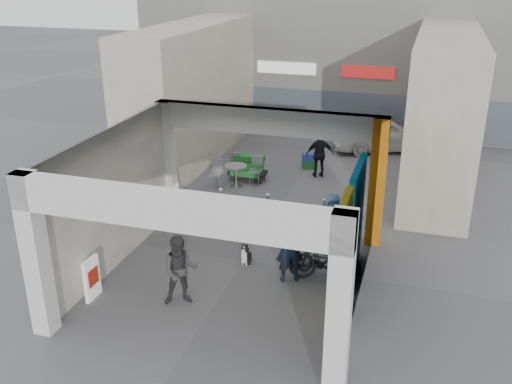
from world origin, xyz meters
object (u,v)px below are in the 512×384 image
(bicycle_rear, at_px, (325,260))
(white_van, at_px, (383,134))
(produce_stand, at_px, (248,171))
(man_elderly, at_px, (332,224))
(cafe_set, at_px, (235,175))
(man_crates, at_px, (320,154))
(man_with_dog, at_px, (289,247))
(bicycle_front, at_px, (322,261))
(border_collie, at_px, (246,255))
(man_back_turned, at_px, (180,270))

(bicycle_rear, relative_size, white_van, 0.43)
(produce_stand, bearing_deg, man_elderly, -73.45)
(cafe_set, xyz_separation_m, produce_stand, (0.28, 0.48, 0.00))
(man_crates, height_order, bicycle_rear, man_crates)
(man_with_dog, distance_m, bicycle_front, 0.90)
(border_collie, bearing_deg, bicycle_rear, -13.28)
(cafe_set, height_order, bicycle_front, bicycle_front)
(cafe_set, height_order, man_elderly, man_elderly)
(border_collie, height_order, man_back_turned, man_back_turned)
(man_with_dog, relative_size, man_back_turned, 1.10)
(cafe_set, relative_size, border_collie, 2.66)
(bicycle_rear, bearing_deg, man_back_turned, 114.44)
(cafe_set, xyz_separation_m, man_elderly, (3.99, -3.93, 0.48))
(man_with_dog, bearing_deg, border_collie, -47.01)
(produce_stand, relative_size, man_back_turned, 0.79)
(white_van, bearing_deg, man_with_dog, 150.24)
(bicycle_front, height_order, white_van, white_van)
(cafe_set, relative_size, man_crates, 0.94)
(border_collie, height_order, man_crates, man_crates)
(man_crates, xyz_separation_m, bicycle_front, (1.45, -6.91, -0.35))
(man_elderly, height_order, bicycle_rear, man_elderly)
(produce_stand, distance_m, bicycle_front, 6.96)
(produce_stand, bearing_deg, bicycle_rear, -80.41)
(man_crates, bearing_deg, produce_stand, 1.19)
(cafe_set, distance_m, man_back_turned, 7.40)
(cafe_set, bearing_deg, bicycle_front, -53.05)
(produce_stand, xyz_separation_m, bicycle_rear, (3.81, -5.84, 0.19))
(bicycle_rear, xyz_separation_m, white_van, (0.33, 10.63, 0.17))
(bicycle_front, bearing_deg, man_back_turned, 149.94)
(bicycle_front, relative_size, bicycle_rear, 1.06)
(cafe_set, height_order, man_with_dog, man_with_dog)
(man_back_turned, distance_m, man_elderly, 4.34)
(man_elderly, relative_size, bicycle_rear, 0.94)
(border_collie, xyz_separation_m, man_crates, (0.54, 6.71, 0.60))
(man_with_dog, xyz_separation_m, white_van, (1.13, 10.91, -0.20))
(man_back_turned, bearing_deg, man_with_dog, 14.03)
(bicycle_front, relative_size, white_van, 0.45)
(cafe_set, relative_size, bicycle_front, 0.84)
(man_with_dog, distance_m, man_back_turned, 2.63)
(bicycle_front, bearing_deg, border_collie, 110.22)
(cafe_set, bearing_deg, bicycle_rear, -52.65)
(man_elderly, distance_m, bicycle_front, 1.49)
(man_with_dog, height_order, man_crates, man_with_dog)
(border_collie, relative_size, man_back_turned, 0.36)
(man_crates, height_order, white_van, man_crates)
(border_collie, xyz_separation_m, bicycle_rear, (2.03, -0.18, 0.29))
(produce_stand, bearing_deg, border_collie, -96.13)
(man_with_dog, height_order, man_back_turned, man_with_dog)
(border_collie, bearing_deg, man_elderly, 24.75)
(man_elderly, distance_m, white_van, 9.20)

